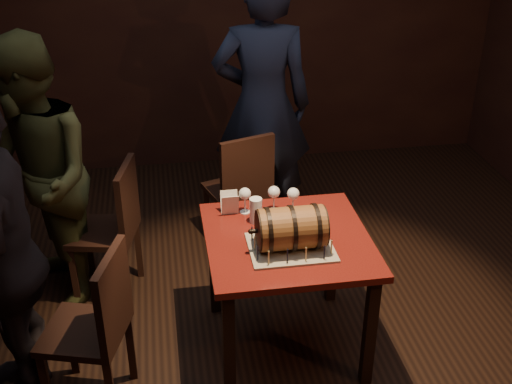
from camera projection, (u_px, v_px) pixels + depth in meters
room_shell at (269, 119)px, 3.32m from camera, size 5.04×5.04×2.80m
pub_table at (287, 254)px, 3.58m from camera, size 0.90×0.90×0.75m
cake_board at (291, 247)px, 3.42m from camera, size 0.45×0.35×0.01m
barrel_cake at (291, 228)px, 3.37m from camera, size 0.41×0.25×0.25m
birthday_candles at (291, 240)px, 3.40m from camera, size 0.40×0.30×0.09m
wine_glass_left at (245, 195)px, 3.71m from camera, size 0.07×0.07×0.16m
wine_glass_mid at (274, 193)px, 3.73m from camera, size 0.07×0.07×0.16m
wine_glass_right at (293, 195)px, 3.71m from camera, size 0.07×0.07×0.16m
pint_of_ale at (256, 211)px, 3.64m from camera, size 0.07×0.07×0.15m
menu_card at (230, 204)px, 3.73m from camera, size 0.10×0.05×0.13m
chair_back at (241, 186)px, 4.55m from camera, size 0.50×0.50×0.93m
chair_left_rear at (115, 223)px, 4.10m from camera, size 0.48×0.48×0.93m
chair_left_front at (98, 322)px, 3.24m from camera, size 0.50×0.50×0.93m
person_back at (262, 106)px, 4.65m from camera, size 0.77×0.55×1.98m
person_left_rear at (36, 180)px, 3.85m from camera, size 0.93×1.04×1.76m
person_left_front at (1, 258)px, 3.09m from camera, size 0.50×1.07×1.79m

